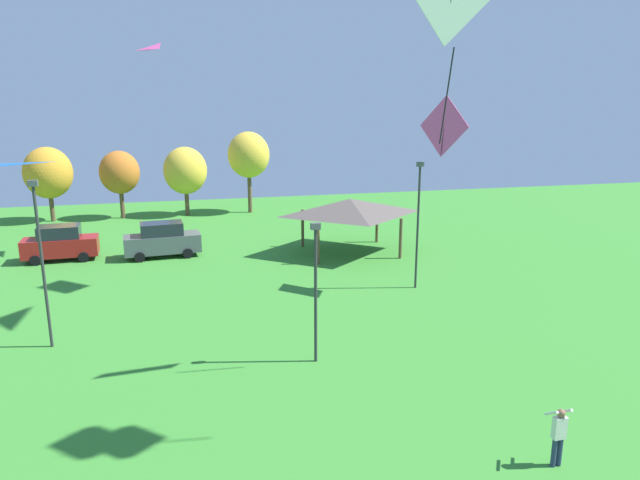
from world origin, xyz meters
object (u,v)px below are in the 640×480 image
park_pavilion (350,207)px  treeline_tree_3 (185,171)px  treeline_tree_1 (48,173)px  treeline_tree_2 (120,173)px  light_post_0 (316,284)px  treeline_tree_4 (249,155)px  kite_flying_5 (452,1)px  light_post_2 (41,256)px  parked_car_second_from_left (162,240)px  light_post_1 (418,219)px  person_standing_near_foreground (559,433)px  kite_flying_4 (161,53)px  kite_flying_11 (444,126)px  parked_car_leftmost (60,243)px

park_pavilion → treeline_tree_3: bearing=123.1°
treeline_tree_1 → treeline_tree_2: bearing=-0.5°
light_post_0 → treeline_tree_3: treeline_tree_3 is taller
treeline_tree_1 → treeline_tree_4: bearing=-0.3°
kite_flying_5 → treeline_tree_2: kite_flying_5 is taller
treeline_tree_1 → light_post_2: bearing=-79.6°
parked_car_second_from_left → light_post_1: size_ratio=0.72×
light_post_2 → treeline_tree_2: (0.60, 27.08, 0.08)m
person_standing_near_foreground → kite_flying_4: kite_flying_4 is taller
park_pavilion → treeline_tree_1: bearing=143.5°
park_pavilion → treeline_tree_3: (-10.18, 15.63, 0.84)m
light_post_2 → treeline_tree_3: size_ratio=1.15×
kite_flying_4 → treeline_tree_1: kite_flying_4 is taller
light_post_0 → treeline_tree_4: bearing=87.5°
kite_flying_5 → light_post_1: 13.20m
light_post_2 → treeline_tree_1: 27.58m
kite_flying_4 → treeline_tree_4: bearing=61.1°
treeline_tree_1 → treeline_tree_3: (10.99, -0.06, -0.12)m
light_post_1 → treeline_tree_1: (-22.47, 23.65, 0.26)m
treeline_tree_2 → treeline_tree_4: size_ratio=0.80×
light_post_2 → kite_flying_11: bearing=9.1°
person_standing_near_foreground → treeline_tree_2: bearing=121.2°
parked_car_leftmost → light_post_1: light_post_1 is taller
parked_car_second_from_left → light_post_2: size_ratio=0.71×
treeline_tree_1 → parked_car_second_from_left: bearing=-56.6°
kite_flying_11 → light_post_2: kite_flying_11 is taller
light_post_2 → treeline_tree_2: light_post_2 is taller
kite_flying_4 → person_standing_near_foreground: bearing=-69.0°
person_standing_near_foreground → parked_car_leftmost: (-17.10, 25.79, 0.11)m
light_post_0 → parked_car_second_from_left: bearing=109.2°
light_post_0 → treeline_tree_3: (-4.16, 30.98, 0.80)m
light_post_0 → treeline_tree_2: 32.45m
light_post_1 → person_standing_near_foreground: bearing=-99.0°
light_post_2 → treeline_tree_1: light_post_2 is taller
park_pavilion → light_post_0: 16.50m
light_post_1 → treeline_tree_4: size_ratio=0.94×
light_post_0 → treeline_tree_2: size_ratio=0.95×
parked_car_second_from_left → treeline_tree_1: size_ratio=0.79×
kite_flying_11 → treeline_tree_1: size_ratio=0.49×
person_standing_near_foreground → kite_flying_5: 13.56m
person_standing_near_foreground → parked_car_leftmost: bearing=134.3°
treeline_tree_3 → treeline_tree_2: bearing=179.9°
person_standing_near_foreground → parked_car_second_from_left: 27.35m
person_standing_near_foreground → kite_flying_4: 30.92m
kite_flying_5 → light_post_0: 10.80m
kite_flying_4 → kite_flying_11: kite_flying_4 is taller
treeline_tree_2 → treeline_tree_4: bearing=-0.2°
parked_car_leftmost → treeline_tree_1: bearing=100.3°
light_post_2 → treeline_tree_4: 29.44m
kite_flying_4 → treeline_tree_1: (-9.81, 12.24, -8.67)m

